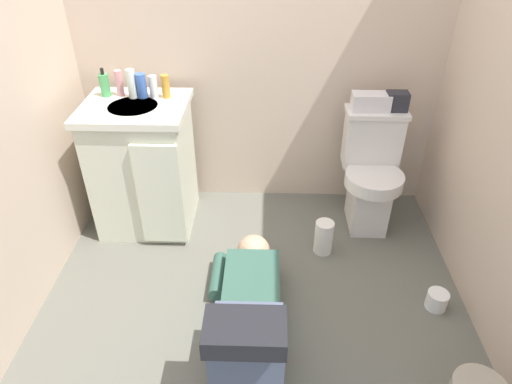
# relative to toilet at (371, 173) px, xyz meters

# --- Properties ---
(ground_plane) EXTENTS (2.74, 2.96, 0.04)m
(ground_plane) POSITION_rel_toilet_xyz_m (-0.70, -0.69, -0.39)
(ground_plane) COLOR #626157
(wall_back) EXTENTS (2.40, 0.08, 2.40)m
(wall_back) POSITION_rel_toilet_xyz_m (-0.70, 0.34, 0.83)
(wall_back) COLOR beige
(wall_back) RESTS_ON ground_plane
(toilet) EXTENTS (0.36, 0.46, 0.75)m
(toilet) POSITION_rel_toilet_xyz_m (0.00, 0.00, 0.00)
(toilet) COLOR silver
(toilet) RESTS_ON ground_plane
(vanity_cabinet) EXTENTS (0.60, 0.53, 0.82)m
(vanity_cabinet) POSITION_rel_toilet_xyz_m (-1.40, -0.04, 0.05)
(vanity_cabinet) COLOR silver
(vanity_cabinet) RESTS_ON ground_plane
(faucet) EXTENTS (0.02, 0.02, 0.10)m
(faucet) POSITION_rel_toilet_xyz_m (-1.41, 0.10, 0.50)
(faucet) COLOR silver
(faucet) RESTS_ON vanity_cabinet
(person_plumber) EXTENTS (0.39, 1.06, 0.52)m
(person_plumber) POSITION_rel_toilet_xyz_m (-0.72, -0.95, -0.19)
(person_plumber) COLOR #33594C
(person_plumber) RESTS_ON ground_plane
(tissue_box) EXTENTS (0.22, 0.11, 0.10)m
(tissue_box) POSITION_rel_toilet_xyz_m (-0.04, 0.09, 0.43)
(tissue_box) COLOR silver
(tissue_box) RESTS_ON toilet
(toiletry_bag) EXTENTS (0.12, 0.09, 0.11)m
(toiletry_bag) POSITION_rel_toilet_xyz_m (0.11, 0.09, 0.44)
(toiletry_bag) COLOR #26262D
(toiletry_bag) RESTS_ON toilet
(soap_dispenser) EXTENTS (0.06, 0.06, 0.17)m
(soap_dispenser) POSITION_rel_toilet_xyz_m (-1.60, 0.08, 0.52)
(soap_dispenser) COLOR #49A35B
(soap_dispenser) RESTS_ON vanity_cabinet
(bottle_pink) EXTENTS (0.04, 0.04, 0.15)m
(bottle_pink) POSITION_rel_toilet_xyz_m (-1.51, 0.09, 0.53)
(bottle_pink) COLOR pink
(bottle_pink) RESTS_ON vanity_cabinet
(bottle_white) EXTENTS (0.05, 0.05, 0.17)m
(bottle_white) POSITION_rel_toilet_xyz_m (-1.43, 0.06, 0.54)
(bottle_white) COLOR white
(bottle_white) RESTS_ON vanity_cabinet
(bottle_blue) EXTENTS (0.06, 0.06, 0.14)m
(bottle_blue) POSITION_rel_toilet_xyz_m (-1.38, 0.07, 0.52)
(bottle_blue) COLOR #3B64BC
(bottle_blue) RESTS_ON vanity_cabinet
(bottle_clear) EXTENTS (0.05, 0.05, 0.13)m
(bottle_clear) POSITION_rel_toilet_xyz_m (-1.31, 0.07, 0.52)
(bottle_clear) COLOR silver
(bottle_clear) RESTS_ON vanity_cabinet
(bottle_amber) EXTENTS (0.05, 0.05, 0.13)m
(bottle_amber) POSITION_rel_toilet_xyz_m (-1.24, 0.07, 0.52)
(bottle_amber) COLOR #BF872D
(bottle_amber) RESTS_ON vanity_cabinet
(paper_towel_roll) EXTENTS (0.11, 0.11, 0.22)m
(paper_towel_roll) POSITION_rel_toilet_xyz_m (-0.30, -0.32, -0.26)
(paper_towel_roll) COLOR white
(paper_towel_roll) RESTS_ON ground_plane
(toilet_paper_roll) EXTENTS (0.11, 0.11, 0.10)m
(toilet_paper_roll) POSITION_rel_toilet_xyz_m (0.26, -0.74, -0.32)
(toilet_paper_roll) COLOR white
(toilet_paper_roll) RESTS_ON ground_plane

